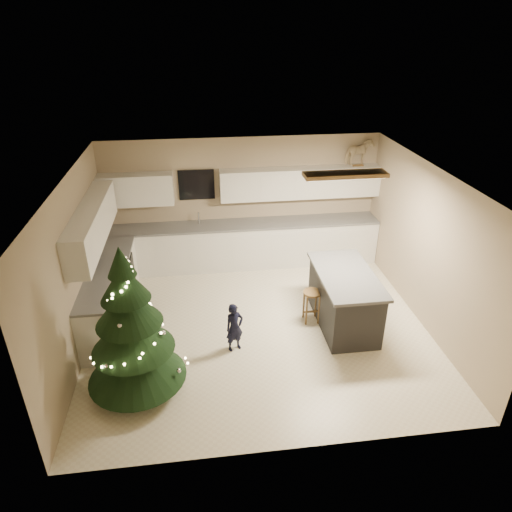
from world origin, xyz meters
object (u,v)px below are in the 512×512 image
at_px(bar_stool, 312,299).
at_px(christmas_tree, 132,335).
at_px(rocking_horse, 359,153).
at_px(toddler, 234,327).
at_px(island, 344,299).

distance_m(bar_stool, christmas_tree, 3.06).
height_order(christmas_tree, rocking_horse, rocking_horse).
xyz_separation_m(toddler, rocking_horse, (2.75, 2.86, 1.86)).
bearing_deg(bar_stool, island, -14.23).
xyz_separation_m(island, toddler, (-1.86, -0.45, -0.08)).
bearing_deg(christmas_tree, island, 19.05).
height_order(bar_stool, toddler, toddler).
xyz_separation_m(bar_stool, toddler, (-1.35, -0.58, -0.03)).
height_order(island, bar_stool, island).
bearing_deg(rocking_horse, toddler, 112.71).
distance_m(island, bar_stool, 0.53).
distance_m(island, rocking_horse, 3.12).
bearing_deg(toddler, bar_stool, 0.31).
distance_m(bar_stool, toddler, 1.47).
height_order(bar_stool, christmas_tree, christmas_tree).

